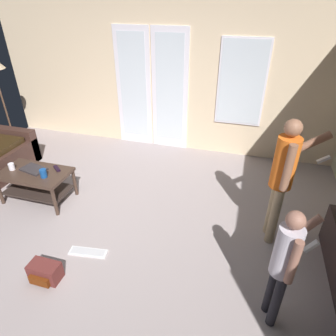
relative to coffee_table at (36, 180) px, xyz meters
The scene contains 11 objects.
ground_plane 1.28m from the coffee_table, 18.12° to the right, with size 6.26×5.27×0.02m, color #A19393.
wall_back_with_doors 2.73m from the coffee_table, 61.70° to the left, with size 6.26×0.09×2.85m.
coffee_table is the anchor object (origin of this frame).
person_adult 3.25m from the coffee_table, ahead, with size 0.60×0.46×1.53m.
person_child 3.35m from the coffee_table, 16.68° to the right, with size 0.38×0.41×1.23m.
backpack 1.53m from the coffee_table, 51.25° to the right, with size 0.32×0.22×0.20m.
loose_keyboard 1.43m from the coffee_table, 31.96° to the right, with size 0.45×0.19×0.02m.
laptop_closed 0.15m from the coffee_table, 127.81° to the left, with size 0.35×0.21×0.03m, color #322D2F.
cup_near_edge 0.38m from the coffee_table, behind, with size 0.08×0.08×0.10m, color white.
cup_by_laptop 0.29m from the coffee_table, 17.26° to the right, with size 0.09×0.09×0.12m, color #154792.
tv_remote_black 0.33m from the coffee_table, 31.00° to the left, with size 0.17×0.05×0.02m, color black.
Camera 1 is at (1.56, -2.39, 2.57)m, focal length 31.18 mm.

